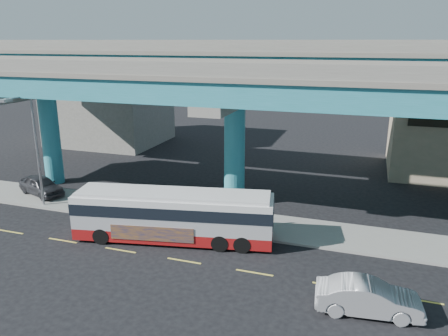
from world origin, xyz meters
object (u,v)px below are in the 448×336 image
(transit_bus, at_px, (174,214))
(street_lamp, at_px, (29,136))
(parked_car, at_px, (41,185))
(stop_sign, at_px, (232,202))
(sedan, at_px, (368,298))

(transit_bus, height_order, street_lamp, street_lamp)
(parked_car, bearing_deg, stop_sign, -75.79)
(street_lamp, bearing_deg, stop_sign, 3.00)
(street_lamp, relative_size, stop_sign, 3.18)
(transit_bus, bearing_deg, stop_sign, 25.70)
(sedan, distance_m, parked_car, 25.50)
(transit_bus, xyz_separation_m, parked_car, (-13.01, 3.78, -0.79))
(parked_car, distance_m, street_lamp, 5.34)
(transit_bus, bearing_deg, street_lamp, 161.92)
(stop_sign, bearing_deg, street_lamp, -176.06)
(parked_car, relative_size, street_lamp, 0.57)
(parked_car, distance_m, stop_sign, 16.09)
(transit_bus, height_order, parked_car, transit_bus)
(sedan, bearing_deg, stop_sign, 46.90)
(street_lamp, xyz_separation_m, stop_sign, (14.35, 0.75, -3.41))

